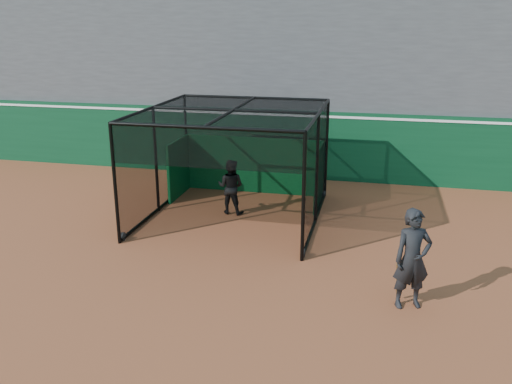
# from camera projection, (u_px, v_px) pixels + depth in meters

# --- Properties ---
(ground) EXTENTS (120.00, 120.00, 0.00)m
(ground) POSITION_uv_depth(u_px,v_px,m) (210.00, 272.00, 12.63)
(ground) COLOR brown
(ground) RESTS_ON ground
(outfield_wall) EXTENTS (50.00, 0.50, 2.50)m
(outfield_wall) POSITION_uv_depth(u_px,v_px,m) (278.00, 142.00, 20.14)
(outfield_wall) COLOR #0B3C20
(outfield_wall) RESTS_ON ground
(grandstand) EXTENTS (50.00, 7.85, 8.95)m
(grandstand) POSITION_uv_depth(u_px,v_px,m) (296.00, 49.00, 22.67)
(grandstand) COLOR #4C4C4F
(grandstand) RESTS_ON ground
(batting_cage) EXTENTS (4.94, 5.37, 3.20)m
(batting_cage) POSITION_uv_depth(u_px,v_px,m) (234.00, 165.00, 15.77)
(batting_cage) COLOR black
(batting_cage) RESTS_ON ground
(batter) EXTENTS (0.86, 0.70, 1.67)m
(batter) POSITION_uv_depth(u_px,v_px,m) (231.00, 187.00, 16.30)
(batter) COLOR black
(batter) RESTS_ON ground
(on_deck_player) EXTENTS (0.89, 0.73, 2.10)m
(on_deck_player) POSITION_uv_depth(u_px,v_px,m) (412.00, 259.00, 10.85)
(on_deck_player) COLOR black
(on_deck_player) RESTS_ON ground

